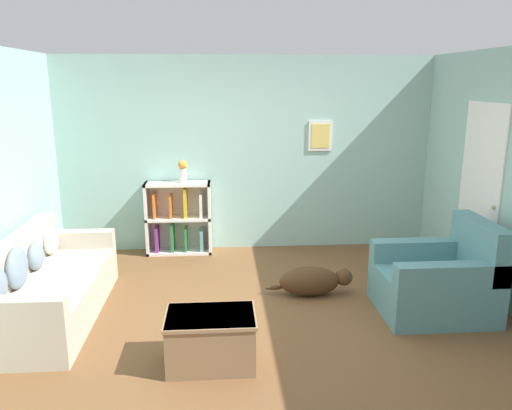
% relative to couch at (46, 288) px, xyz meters
% --- Properties ---
extents(ground_plane, '(14.00, 14.00, 0.00)m').
position_rel_couch_xyz_m(ground_plane, '(2.07, -0.19, -0.30)').
color(ground_plane, brown).
extents(wall_back, '(5.60, 0.13, 2.60)m').
position_rel_couch_xyz_m(wall_back, '(2.07, 2.06, 1.00)').
color(wall_back, '#93BCB2').
rests_on(wall_back, ground_plane).
extents(couch, '(0.83, 1.99, 0.81)m').
position_rel_couch_xyz_m(couch, '(0.00, 0.00, 0.00)').
color(couch, '#B7AD99').
rests_on(couch, ground_plane).
extents(bookshelf, '(0.86, 0.30, 0.97)m').
position_rel_couch_xyz_m(bookshelf, '(1.15, 1.86, 0.16)').
color(bookshelf, silver).
rests_on(bookshelf, ground_plane).
extents(recliner_chair, '(1.06, 0.90, 0.94)m').
position_rel_couch_xyz_m(recliner_chair, '(3.88, -0.16, 0.02)').
color(recliner_chair, slate).
rests_on(recliner_chair, ground_plane).
extents(coffee_table, '(0.73, 0.50, 0.44)m').
position_rel_couch_xyz_m(coffee_table, '(1.61, -0.96, -0.07)').
color(coffee_table, '#846647').
rests_on(coffee_table, ground_plane).
extents(dog, '(0.95, 0.29, 0.32)m').
position_rel_couch_xyz_m(dog, '(2.69, 0.33, -0.14)').
color(dog, '#472D19').
rests_on(dog, ground_plane).
extents(vase, '(0.12, 0.12, 0.29)m').
position_rel_couch_xyz_m(vase, '(1.22, 1.84, 0.83)').
color(vase, silver).
rests_on(vase, bookshelf).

